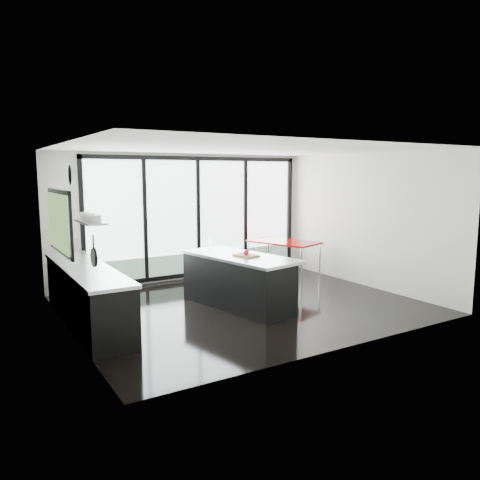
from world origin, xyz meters
TOP-DOWN VIEW (x-y plane):
  - floor at (0.00, 0.00)m, footprint 6.00×5.00m
  - ceiling at (0.00, 0.00)m, footprint 6.00×5.00m
  - wall_back at (0.27, 2.47)m, footprint 6.00×0.09m
  - wall_front at (0.00, -2.50)m, footprint 6.00×0.00m
  - wall_left at (-2.97, 0.27)m, footprint 0.26×5.00m
  - wall_right at (3.00, 0.00)m, footprint 0.00×5.00m
  - counter_cabinets at (-2.67, 0.40)m, footprint 0.69×3.24m
  - island at (-0.15, -0.02)m, footprint 1.36×2.41m
  - bar_stool_near at (0.77, -0.16)m, footprint 0.46×0.46m
  - bar_stool_far at (0.71, 0.58)m, footprint 0.47×0.47m
  - red_table at (2.02, 1.52)m, footprint 1.34×1.75m

SIDE VIEW (x-z plane):
  - floor at x=0.00m, z-range 0.00..0.00m
  - bar_stool_far at x=0.71m, z-range 0.00..0.70m
  - bar_stool_near at x=0.77m, z-range 0.00..0.73m
  - red_table at x=2.02m, z-range 0.00..0.83m
  - counter_cabinets at x=-2.67m, z-range -0.22..1.14m
  - island at x=-0.15m, z-range -0.13..1.08m
  - wall_back at x=0.27m, z-range -0.13..2.67m
  - wall_front at x=0.00m, z-range 0.00..2.80m
  - wall_right at x=3.00m, z-range 0.00..2.80m
  - wall_left at x=-2.97m, z-range 0.16..2.96m
  - ceiling at x=0.00m, z-range 2.80..2.80m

